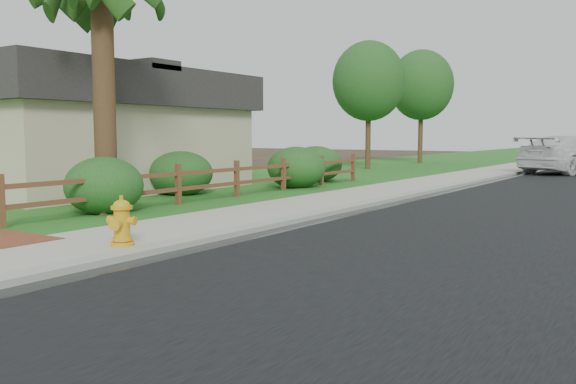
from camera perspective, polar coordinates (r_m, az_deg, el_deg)
The scene contains 17 objects.
ground at distance 9.76m, azimuth -16.17°, elevation -5.74°, with size 120.00×120.00×0.00m, color #32261B.
curb at distance 41.77m, azimuth 24.14°, elevation 2.49°, with size 0.40×90.00×0.12m, color gray.
wet_gutter at distance 41.71m, azimuth 24.61°, elevation 2.42°, with size 0.50×90.00×0.00m, color black.
sidewalk at distance 42.00m, azimuth 22.39°, elevation 2.56°, with size 2.20×90.00×0.10m, color #A9A493.
grass_strip at distance 42.42m, azimuth 19.87°, elevation 2.64°, with size 1.60×90.00×0.06m, color #18551C.
lawn_near at distance 43.95m, azimuth 13.27°, elevation 2.89°, with size 9.00×90.00×0.04m, color #18551C.
ranch_fence at distance 16.70m, azimuth -7.38°, elevation 1.14°, with size 0.12×16.92×1.10m.
house at distance 22.58m, azimuth -20.77°, elevation 5.65°, with size 10.60×9.60×4.05m.
fire_hydrant at distance 9.95m, azimuth -15.29°, elevation -2.78°, with size 0.52×0.43×0.80m.
white_suv at distance 31.64m, azimuth 24.99°, elevation 3.20°, with size 2.47×6.07×1.76m, color silver.
boulder at distance 16.49m, azimuth -18.19°, elevation -0.19°, with size 0.95×0.71×0.63m, color brown.
shrub_a at distance 14.61m, azimuth -16.83°, elevation 0.55°, with size 1.79×1.79×1.34m, color #163F16.
shrub_b at distance 18.62m, azimuth -9.99°, elevation 1.72°, with size 1.93×1.93×1.35m, color #163F16.
shrub_c at distance 20.72m, azimuth 0.78°, elevation 2.29°, with size 1.99×1.99×1.44m, color #163F16.
shrub_d at distance 23.56m, azimuth 2.61°, elevation 2.62°, with size 2.05×2.05×1.40m, color #163F16.
tree_near_left at distance 32.34m, azimuth 7.56°, elevation 10.23°, with size 3.76×3.76×6.67m.
tree_mid_left at distance 39.28m, azimuth 12.38°, elevation 9.73°, with size 3.96×3.96×7.08m.
Camera 1 is at (7.35, -6.14, 1.85)m, focal length 38.00 mm.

